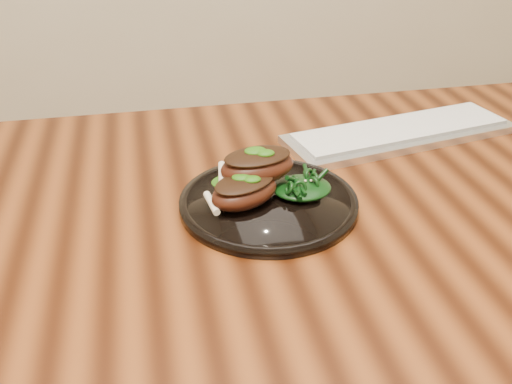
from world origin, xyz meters
TOP-DOWN VIEW (x-y plane):
  - desk at (0.00, 0.00)m, footprint 1.60×0.80m
  - plate at (0.01, -0.01)m, footprint 0.26×0.26m
  - lamb_chop_front at (-0.03, -0.02)m, footprint 0.12×0.11m
  - lamb_chop_back at (-0.01, 0.01)m, footprint 0.12×0.09m
  - herb_smear at (-0.03, 0.04)m, footprint 0.09×0.06m
  - greens_heap at (0.06, -0.01)m, footprint 0.09×0.08m
  - keyboard at (0.29, 0.17)m, footprint 0.45×0.21m

SIDE VIEW (x-z plane):
  - desk at x=0.00m, z-range 0.29..1.04m
  - plate at x=0.01m, z-range 0.75..0.77m
  - keyboard at x=0.29m, z-range 0.75..0.77m
  - herb_smear at x=-0.03m, z-range 0.76..0.77m
  - greens_heap at x=0.06m, z-range 0.76..0.80m
  - lamb_chop_front at x=-0.03m, z-range 0.76..0.81m
  - lamb_chop_back at x=-0.01m, z-range 0.78..0.83m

